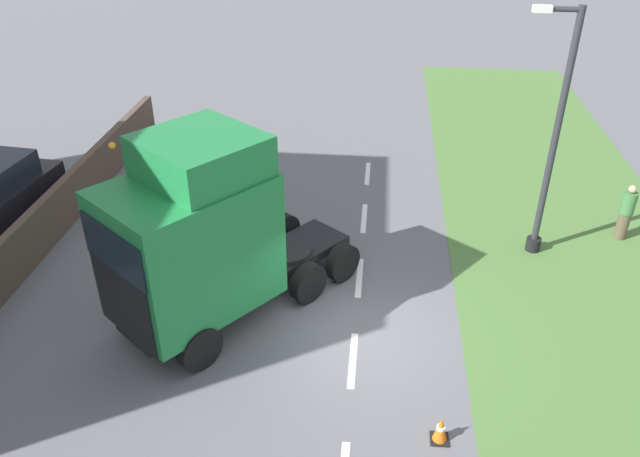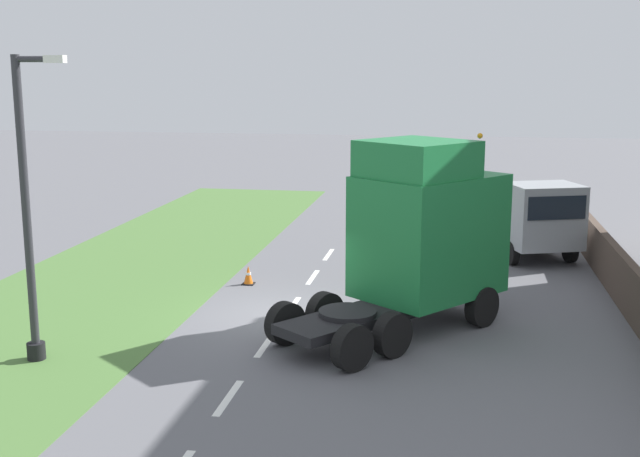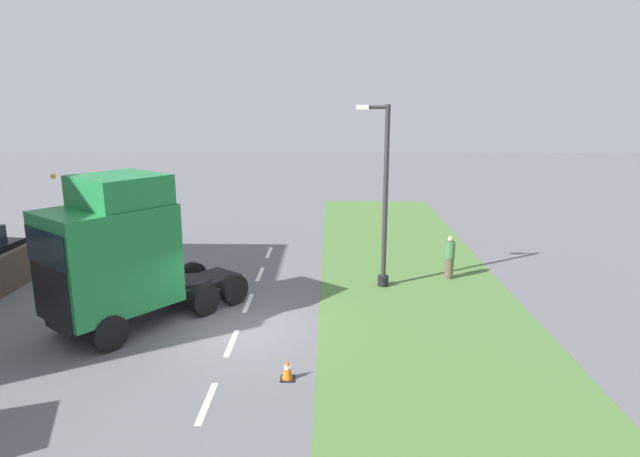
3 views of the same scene
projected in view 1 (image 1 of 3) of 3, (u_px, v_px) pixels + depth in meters
The scene contains 7 objects.
ground_plane at pixel (355, 334), 14.76m from camera, with size 120.00×120.00×0.00m, color slate.
grass_verge at pixel (617, 351), 14.24m from camera, with size 7.00×44.00×0.01m.
lane_markings at pixel (356, 315), 15.36m from camera, with size 0.16×17.80×0.00m.
lorry_cab at pixel (199, 238), 13.95m from camera, with size 5.77×6.35×4.88m.
lamp_post at pixel (550, 153), 16.33m from camera, with size 1.32×0.41×6.76m.
pedestrian at pixel (626, 213), 18.02m from camera, with size 0.39×0.39×1.73m.
traffic_cone_lead at pixel (441, 429), 11.94m from camera, with size 0.36×0.36×0.58m.
Camera 1 is at (-0.31, 11.40, 9.73)m, focal length 35.00 mm.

